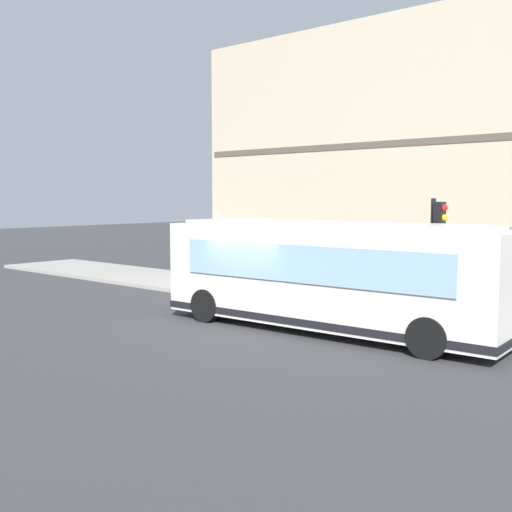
% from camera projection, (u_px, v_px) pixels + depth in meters
% --- Properties ---
extents(ground, '(120.00, 120.00, 0.00)m').
position_uv_depth(ground, '(256.00, 326.00, 18.15)').
color(ground, '#38383A').
extents(sidewalk_curb, '(4.24, 40.00, 0.15)m').
position_uv_depth(sidewalk_curb, '(344.00, 303.00, 21.71)').
color(sidewalk_curb, '#9E9991').
rests_on(sidewalk_curb, ground).
extents(building_corner, '(6.52, 17.05, 10.35)m').
position_uv_depth(building_corner, '(417.00, 163.00, 25.27)').
color(building_corner, beige).
rests_on(building_corner, ground).
extents(city_bus_nearside, '(2.98, 10.14, 3.07)m').
position_uv_depth(city_bus_nearside, '(328.00, 276.00, 17.29)').
color(city_bus_nearside, silver).
rests_on(city_bus_nearside, ground).
extents(traffic_light_near_corner, '(0.32, 0.49, 3.58)m').
position_uv_depth(traffic_light_near_corner, '(437.00, 236.00, 17.56)').
color(traffic_light_near_corner, black).
rests_on(traffic_light_near_corner, sidewalk_curb).
extents(fire_hydrant, '(0.35, 0.35, 0.74)m').
position_uv_depth(fire_hydrant, '(315.00, 287.00, 22.43)').
color(fire_hydrant, red).
rests_on(fire_hydrant, sidewalk_curb).
extents(pedestrian_walking_along_curb, '(0.32, 0.32, 1.68)m').
position_uv_depth(pedestrian_walking_along_curb, '(485.00, 287.00, 18.34)').
color(pedestrian_walking_along_curb, '#3F8C4C').
rests_on(pedestrian_walking_along_curb, sidewalk_curb).
extents(pedestrian_near_hydrant, '(0.32, 0.32, 1.77)m').
position_uv_depth(pedestrian_near_hydrant, '(303.00, 274.00, 20.93)').
color(pedestrian_near_hydrant, '#99994C').
rests_on(pedestrian_near_hydrant, sidewalk_curb).
extents(pedestrian_near_building_entrance, '(0.32, 0.32, 1.82)m').
position_uv_depth(pedestrian_near_building_entrance, '(204.00, 254.00, 27.64)').
color(pedestrian_near_building_entrance, silver).
rests_on(pedestrian_near_building_entrance, sidewalk_curb).
extents(newspaper_vending_box, '(0.44, 0.42, 0.90)m').
position_uv_depth(newspaper_vending_box, '(262.00, 273.00, 25.97)').
color(newspaper_vending_box, '#BF3F19').
rests_on(newspaper_vending_box, sidewalk_curb).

